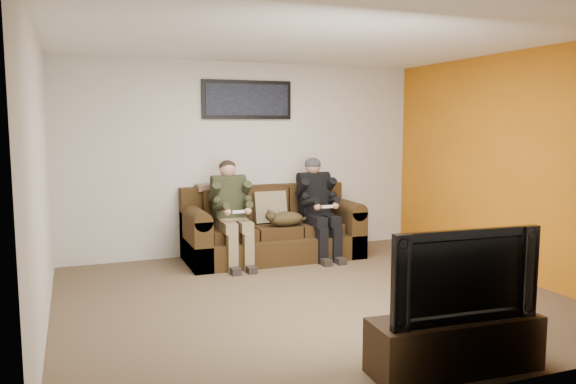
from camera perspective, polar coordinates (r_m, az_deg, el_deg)
name	(u,v)px	position (r m, az deg, el deg)	size (l,w,h in m)	color
floor	(311,297)	(5.88, 2.35, -10.66)	(5.00, 5.00, 0.00)	brown
ceiling	(312,39)	(5.66, 2.49, 15.28)	(5.00, 5.00, 0.00)	silver
wall_back	(247,159)	(7.74, -4.24, 3.39)	(5.00, 5.00, 0.00)	beige
wall_front	(454,200)	(3.68, 16.47, -0.80)	(5.00, 5.00, 0.00)	beige
wall_left	(40,181)	(5.17, -23.92, 1.05)	(4.50, 4.50, 0.00)	beige
wall_right	(509,165)	(7.00, 21.56, 2.55)	(4.50, 4.50, 0.00)	beige
accent_wall_right	(509,165)	(7.00, 21.49, 2.55)	(4.50, 4.50, 0.00)	#C36E13
sofa	(271,231)	(7.52, -1.73, -3.96)	(2.30, 0.99, 0.94)	#362510
throw_pillow	(270,207)	(7.51, -1.85, -1.55)	(0.44, 0.13, 0.42)	#827655
throw_blanket	(214,187)	(7.52, -7.50, 0.49)	(0.47, 0.23, 0.08)	gray
person_left	(232,206)	(7.10, -5.75, -1.45)	(0.51, 0.87, 1.32)	#867654
person_right	(318,201)	(7.50, 3.02, -0.95)	(0.51, 0.86, 1.32)	black
cat	(285,218)	(7.26, -0.34, -2.71)	(0.66, 0.26, 0.24)	#4E3D1E
framed_poster	(247,100)	(7.70, -4.16, 9.33)	(1.25, 0.05, 0.52)	black
tv_stand	(454,344)	(4.36, 16.56, -14.59)	(1.26, 0.41, 0.40)	black
television	(457,273)	(4.20, 16.81, -7.84)	(1.15, 0.15, 0.66)	black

